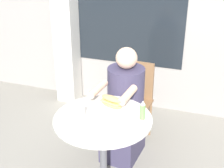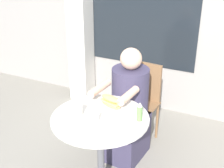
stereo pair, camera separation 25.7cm
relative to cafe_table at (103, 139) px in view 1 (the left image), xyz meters
The scene contains 8 objects.
lattice_pillar 1.97m from the cafe_table, 125.55° to the left, with size 0.26×0.26×2.40m.
cafe_table is the anchor object (origin of this frame).
diner_chair 0.94m from the cafe_table, 89.38° to the left, with size 0.41×0.41×0.87m.
seated_diner 0.59m from the cafe_table, 90.06° to the left, with size 0.40×0.66×1.15m.
sandwich_on_plate 0.30m from the cafe_table, 86.67° to the left, with size 0.24×0.24×0.11m.
drink_cup 0.31m from the cafe_table, 164.39° to the right, with size 0.08×0.08×0.10m.
napkin_box 0.24m from the cafe_table, 106.82° to the right, with size 0.11×0.11×0.06m.
condiment_bottle 0.42m from the cafe_table, 17.00° to the left, with size 0.04×0.04×0.16m.
Camera 1 is at (0.77, -1.98, 2.05)m, focal length 50.00 mm.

